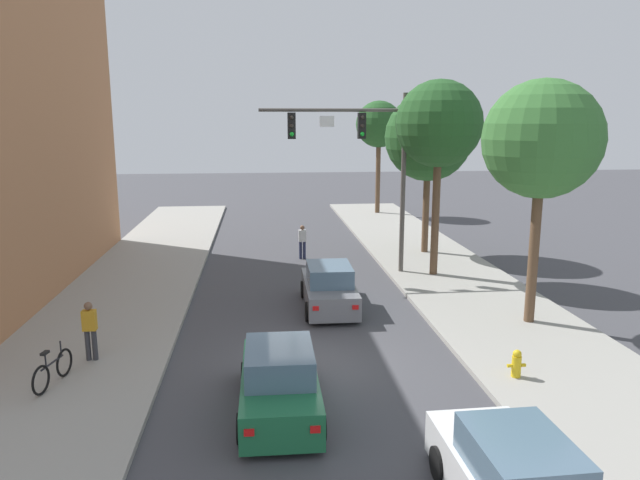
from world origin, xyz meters
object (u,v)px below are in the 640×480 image
at_px(pedestrian_crossing_road, 302,240).
at_px(car_lead_grey, 329,288).
at_px(bicycle_leaning, 53,370).
at_px(street_tree_second, 439,125).
at_px(street_tree_farthest, 379,125).
at_px(traffic_signal_mast, 364,151).
at_px(fire_hydrant, 516,363).
at_px(street_tree_nearest, 542,140).
at_px(pedestrian_sidewalk_left_walker, 90,328).
at_px(street_tree_third, 428,138).
at_px(car_following_green, 280,382).

bearing_deg(pedestrian_crossing_road, car_lead_grey, -87.18).
distance_m(bicycle_leaning, street_tree_second, 16.67).
bearing_deg(car_lead_grey, street_tree_farthest, 74.08).
bearing_deg(traffic_signal_mast, car_lead_grey, -114.31).
height_order(fire_hydrant, street_tree_nearest, street_tree_nearest).
height_order(pedestrian_sidewalk_left_walker, street_tree_nearest, street_tree_nearest).
bearing_deg(street_tree_farthest, pedestrian_sidewalk_left_walker, -117.35).
bearing_deg(car_lead_grey, bicycle_leaning, -142.45).
xyz_separation_m(traffic_signal_mast, bicycle_leaning, (-9.46, -10.08, -4.78)).
distance_m(bicycle_leaning, street_tree_farthest, 30.14).
xyz_separation_m(car_lead_grey, street_tree_farthest, (5.88, 20.62, 5.50)).
bearing_deg(traffic_signal_mast, fire_hydrant, -79.12).
height_order(traffic_signal_mast, pedestrian_crossing_road, traffic_signal_mast).
height_order(pedestrian_crossing_road, fire_hydrant, pedestrian_crossing_road).
xyz_separation_m(pedestrian_sidewalk_left_walker, street_tree_farthest, (12.88, 24.89, 5.16)).
bearing_deg(street_tree_nearest, street_tree_third, 92.94).
bearing_deg(street_tree_second, car_lead_grey, -142.92).
bearing_deg(street_tree_farthest, bicycle_leaning, -116.90).
xyz_separation_m(pedestrian_sidewalk_left_walker, street_tree_third, (12.71, 12.22, 4.66)).
relative_size(pedestrian_sidewalk_left_walker, street_tree_farthest, 0.21).
distance_m(car_lead_grey, street_tree_third, 11.00).
relative_size(car_lead_grey, fire_hydrant, 5.92).
xyz_separation_m(car_lead_grey, pedestrian_sidewalk_left_walker, (-7.00, -4.27, 0.34)).
bearing_deg(street_tree_farthest, street_tree_second, -93.31).
bearing_deg(street_tree_farthest, street_tree_third, -90.75).
bearing_deg(pedestrian_sidewalk_left_walker, pedestrian_crossing_road, 60.95).
bearing_deg(pedestrian_sidewalk_left_walker, street_tree_nearest, 7.78).
bearing_deg(pedestrian_crossing_road, street_tree_farthest, 64.26).
relative_size(bicycle_leaning, street_tree_third, 0.23).
xyz_separation_m(traffic_signal_mast, pedestrian_sidewalk_left_walker, (-8.94, -8.58, -4.26)).
height_order(bicycle_leaning, street_tree_second, street_tree_second).
xyz_separation_m(car_following_green, bicycle_leaning, (-5.50, 1.64, -0.18)).
xyz_separation_m(car_lead_grey, bicycle_leaning, (-7.51, -5.77, -0.18)).
height_order(traffic_signal_mast, street_tree_third, street_tree_third).
distance_m(pedestrian_sidewalk_left_walker, bicycle_leaning, 1.67).
distance_m(traffic_signal_mast, street_tree_third, 5.26).
xyz_separation_m(pedestrian_sidewalk_left_walker, bicycle_leaning, (-0.52, -1.50, -0.52)).
distance_m(street_tree_nearest, street_tree_farthest, 23.09).
distance_m(car_following_green, pedestrian_crossing_road, 15.15).
bearing_deg(street_tree_nearest, street_tree_farthest, 90.92).
bearing_deg(street_tree_nearest, car_lead_grey, 158.52).
distance_m(pedestrian_crossing_road, street_tree_farthest, 15.36).
bearing_deg(street_tree_farthest, traffic_signal_mast, -103.56).
xyz_separation_m(car_following_green, fire_hydrant, (6.03, 0.93, -0.22)).
distance_m(street_tree_nearest, street_tree_second, 6.32).
distance_m(fire_hydrant, street_tree_second, 11.79).
xyz_separation_m(street_tree_second, street_tree_third, (0.81, 4.25, -0.65)).
distance_m(car_following_green, street_tree_second, 14.26).
height_order(traffic_signal_mast, street_tree_second, street_tree_second).
bearing_deg(bicycle_leaning, street_tree_second, 37.37).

